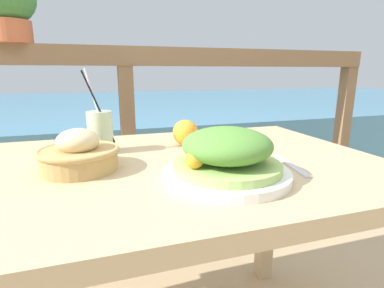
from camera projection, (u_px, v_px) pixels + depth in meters
The scene contains 9 objects.
patio_table at pixel (159, 195), 0.81m from camera, with size 1.21×0.77×0.70m.
railing_fence at pixel (127, 102), 1.48m from camera, with size 2.80×0.08×1.05m.
sea_backdrop at pixel (109, 123), 3.92m from camera, with size 12.00×4.00×0.56m.
salad_plate at pixel (227, 157), 0.66m from camera, with size 0.28×0.28×0.12m.
drink_glass at pixel (100, 132), 0.87m from camera, with size 0.08×0.07×0.24m.
bread_basket at pixel (79, 154), 0.72m from camera, with size 0.19×0.19×0.10m.
potted_plant at pixel (7, 2), 1.25m from camera, with size 0.23×0.23×0.31m.
fork at pixel (291, 165), 0.76m from camera, with size 0.05×0.18×0.00m.
orange_near_basket at pixel (185, 133), 0.97m from camera, with size 0.08×0.08×0.08m.
Camera 1 is at (-0.14, -0.74, 0.94)m, focal length 28.00 mm.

